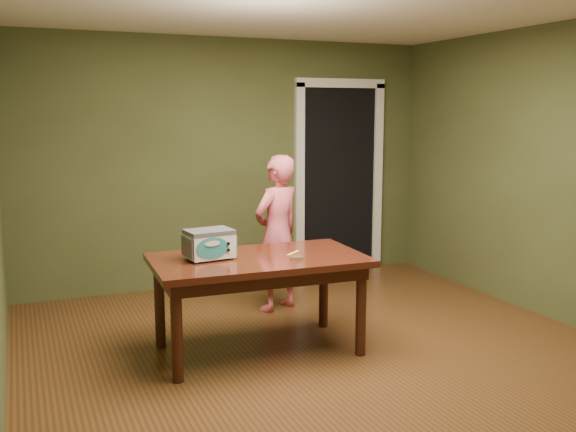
{
  "coord_description": "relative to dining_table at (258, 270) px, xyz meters",
  "views": [
    {
      "loc": [
        -2.09,
        -4.01,
        1.84
      ],
      "look_at": [
        0.04,
        1.0,
        0.95
      ],
      "focal_mm": 40.0,
      "sensor_mm": 36.0,
      "label": 1
    }
  ],
  "objects": [
    {
      "name": "baking_pan",
      "position": [
        0.24,
        -0.18,
        0.11
      ],
      "size": [
        0.1,
        0.1,
        0.02
      ],
      "color": "silver",
      "rests_on": "dining_table"
    },
    {
      "name": "floor",
      "position": [
        0.44,
        -0.45,
        -0.65
      ],
      "size": [
        5.0,
        5.0,
        0.0
      ],
      "primitive_type": "plane",
      "color": "brown",
      "rests_on": "ground"
    },
    {
      "name": "spatula",
      "position": [
        0.29,
        0.0,
        0.1
      ],
      "size": [
        0.15,
        0.13,
        0.01
      ],
      "primitive_type": "cube",
      "rotation": [
        0.0,
        0.0,
        0.7
      ],
      "color": "#EAC565",
      "rests_on": "dining_table"
    },
    {
      "name": "toy_oven",
      "position": [
        -0.36,
        0.08,
        0.22
      ],
      "size": [
        0.39,
        0.28,
        0.22
      ],
      "rotation": [
        0.0,
        0.0,
        0.12
      ],
      "color": "#4C4F54",
      "rests_on": "dining_table"
    },
    {
      "name": "dining_table",
      "position": [
        0.0,
        0.0,
        0.0
      ],
      "size": [
        1.64,
        0.96,
        0.75
      ],
      "rotation": [
        0.0,
        0.0,
        -0.04
      ],
      "color": "#3B1B0D",
      "rests_on": "floor"
    },
    {
      "name": "room_shell",
      "position": [
        0.44,
        -0.45,
        1.06
      ],
      "size": [
        4.52,
        5.02,
        2.61
      ],
      "color": "#48512B",
      "rests_on": "ground"
    },
    {
      "name": "doorway",
      "position": [
        1.74,
        2.33,
        0.41
      ],
      "size": [
        1.1,
        0.66,
        2.25
      ],
      "color": "black",
      "rests_on": "ground"
    },
    {
      "name": "child",
      "position": [
        0.54,
        0.94,
        0.08
      ],
      "size": [
        0.63,
        0.53,
        1.45
      ],
      "primitive_type": "imported",
      "rotation": [
        0.0,
        0.0,
        3.57
      ],
      "color": "#E25D6E",
      "rests_on": "floor"
    }
  ]
}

